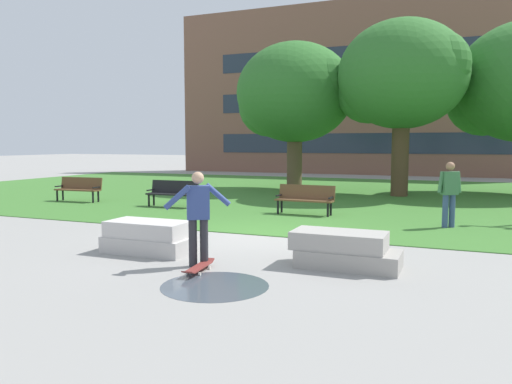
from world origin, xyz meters
TOP-DOWN VIEW (x-y plane):
  - ground_plane at (0.00, 0.00)m, footprint 140.00×140.00m
  - grass_lawn at (0.00, 10.00)m, footprint 40.00×20.00m
  - concrete_block_center at (-1.35, -2.54)m, footprint 1.80×0.90m
  - concrete_block_left at (2.60, -2.25)m, footprint 1.91×0.90m
  - person_skateboarder at (0.16, -3.18)m, footprint 0.91×1.01m
  - skateboard at (0.35, -3.54)m, footprint 0.31×1.04m
  - puddle at (1.00, -4.19)m, footprint 1.69×1.69m
  - park_bench_near_left at (-8.83, 3.85)m, footprint 1.83×0.66m
  - park_bench_near_right at (-4.70, 3.82)m, footprint 1.82×0.60m
  - park_bench_far_left at (0.07, 3.77)m, footprint 1.82×0.59m
  - tree_far_left at (-2.83, 11.47)m, footprint 5.69×5.42m
  - tree_near_right at (2.08, 10.49)m, footprint 5.48×5.22m
  - person_bystander_near_lawn at (4.23, 2.88)m, footprint 0.62×0.43m
  - building_facade_distant at (-2.37, 24.50)m, footprint 27.24×1.03m

SIDE VIEW (x-z plane):
  - ground_plane at x=0.00m, z-range 0.00..0.00m
  - puddle at x=1.00m, z-range 0.00..0.01m
  - grass_lawn at x=0.00m, z-range 0.00..0.02m
  - skateboard at x=0.35m, z-range 0.02..0.15m
  - concrete_block_center at x=-1.35m, z-range -0.01..0.63m
  - concrete_block_left at x=2.60m, z-range -0.01..0.63m
  - park_bench_near_left at x=-8.83m, z-range 0.09..0.99m
  - park_bench_near_right at x=-4.70m, z-range 0.09..0.99m
  - park_bench_far_left at x=0.07m, z-range 0.09..0.99m
  - person_skateboarder at x=0.16m, z-range 0.12..1.83m
  - person_bystander_near_lawn at x=4.23m, z-range 0.13..1.84m
  - tree_far_left at x=-2.83m, z-range 1.06..7.90m
  - tree_near_right at x=2.08m, z-range 1.32..8.53m
  - building_facade_distant at x=-2.37m, z-range -0.01..12.06m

